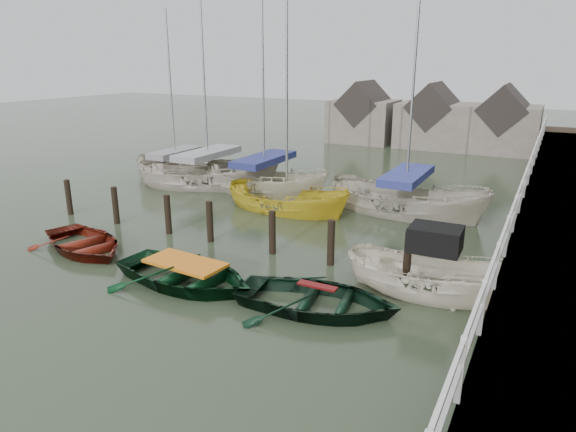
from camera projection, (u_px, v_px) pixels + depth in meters
The scene contains 13 objects.
ground at pixel (183, 281), 14.31m from camera, with size 120.00×120.00×0.00m, color #283320.
pier at pixel (569, 211), 18.37m from camera, with size 3.04×32.00×2.70m.
mooring_pilings at pixel (212, 228), 17.19m from camera, with size 13.72×0.22×1.80m.
far_sheds at pixel (430, 120), 35.40m from camera, with size 14.00×4.08×4.39m.
rowboat_red at pixel (85, 251), 16.54m from camera, with size 2.76×3.86×0.80m, color #60190D.
rowboat_green at pixel (187, 284), 14.08m from camera, with size 3.07×4.31×0.89m, color black.
rowboat_dkgreen at pixel (317, 310), 12.67m from camera, with size 2.92×4.08×0.85m, color black.
motorboat at pixel (429, 292), 13.43m from camera, with size 4.57×1.81×2.70m.
sailboat_a at pixel (209, 185), 24.80m from camera, with size 7.42×5.07×11.70m.
sailboat_b at pixel (265, 192), 23.53m from camera, with size 7.17×3.65×11.73m.
sailboat_c at pixel (287, 210), 20.90m from camera, with size 5.74×2.52×9.80m.
sailboat_d at pixel (405, 212), 20.51m from camera, with size 6.96×3.37×12.20m.
sailboat_e at pixel (176, 177), 26.47m from camera, with size 5.98×3.27×9.30m.
Camera 1 is at (8.70, -10.27, 5.96)m, focal length 32.00 mm.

